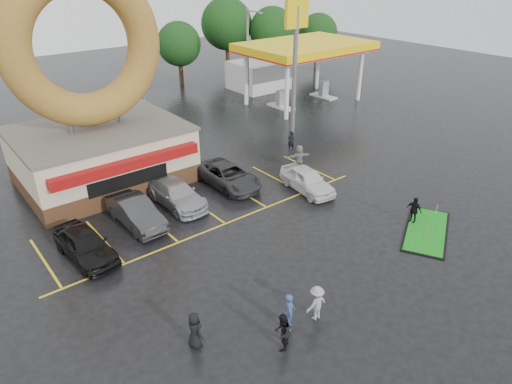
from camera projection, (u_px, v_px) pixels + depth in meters
ground at (264, 251)px, 23.16m from camera, size 120.00×120.00×0.00m
donut_shop at (95, 116)px, 28.43m from camera, size 10.20×8.70×13.50m
gas_station at (285, 61)px, 47.05m from camera, size 12.30×13.65×5.90m
shell_sign at (296, 42)px, 35.28m from camera, size 2.20×0.36×10.60m
streetlight_mid at (141, 72)px, 37.67m from camera, size 0.40×2.21×9.00m
streetlight_right at (248, 53)px, 45.01m from camera, size 0.40×2.21×9.00m
tree_far_a at (272, 30)px, 55.97m from camera, size 5.60×5.60×8.00m
tree_far_b at (318, 33)px, 58.21m from camera, size 4.90×4.90×7.00m
tree_far_c at (227, 24)px, 56.23m from camera, size 6.30×6.30×9.00m
tree_far_d at (179, 44)px, 51.01m from camera, size 4.90×4.90×7.00m
car_black at (85, 245)px, 22.34m from camera, size 2.18×4.61×1.52m
car_dgrey at (136, 212)px, 25.13m from camera, size 1.75×4.67×1.52m
car_silver at (176, 194)px, 27.20m from camera, size 2.08×4.94×1.42m
car_grey at (228, 176)px, 29.42m from camera, size 2.37×5.14×1.43m
car_white at (307, 180)px, 28.81m from camera, size 2.31×4.50×1.47m
person_blue at (290, 311)px, 18.03m from camera, size 0.72×0.71×1.67m
person_blackjkt at (282, 332)px, 17.09m from camera, size 0.98×0.95×1.59m
person_hoodie at (316, 303)px, 18.53m from camera, size 1.03×0.60×1.58m
person_bystander at (195, 330)px, 17.20m from camera, size 0.57×0.81×1.57m
person_cameraman at (414, 210)px, 25.29m from camera, size 0.44×0.94×1.58m
person_walker_near at (299, 158)px, 31.55m from camera, size 1.77×1.11×1.82m
person_walker_far at (291, 141)px, 34.81m from camera, size 0.64×0.50×1.55m
putting_green at (426, 231)px, 24.81m from camera, size 5.45×4.29×0.63m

